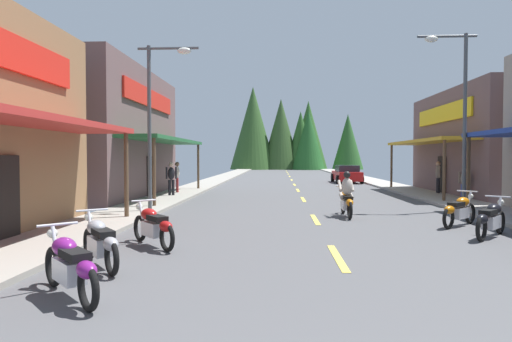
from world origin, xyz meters
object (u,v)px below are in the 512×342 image
Objects in this scene: motorcycle_parked_right_4 at (459,210)px; pedestrian_waiting at (464,182)px; motorcycle_parked_left_1 at (100,241)px; parked_car_curbside at (347,174)px; motorcycle_parked_right_3 at (491,219)px; motorcycle_parked_left_2 at (153,225)px; pedestrian_by_shop at (177,175)px; pedestrian_browsing at (438,175)px; pedestrian_strolling at (171,177)px; motorcycle_parked_left_0 at (70,265)px; streetlamp_right at (456,97)px; streetlamp_left at (159,104)px; rider_cruising_lead at (347,198)px.

pedestrian_waiting is (3.28, 7.61, 0.41)m from motorcycle_parked_right_4.
parked_car_curbside is at bearing -55.30° from motorcycle_parked_left_1.
motorcycle_parked_left_2 is (-8.26, -1.51, 0.00)m from motorcycle_parked_right_3.
pedestrian_by_shop is 14.16m from pedestrian_browsing.
pedestrian_strolling reaches higher than pedestrian_waiting.
pedestrian_waiting reaches higher than motorcycle_parked_right_4.
motorcycle_parked_left_0 is 30.58m from parked_car_curbside.
motorcycle_parked_left_2 is 15.88m from pedestrian_waiting.
streetlamp_right reaches higher than pedestrian_by_shop.
pedestrian_strolling reaches higher than parked_car_curbside.
pedestrian_waiting is at bearing -82.27° from motorcycle_parked_left_0.
motorcycle_parked_right_4 is at bearing -56.05° from pedestrian_by_shop.
pedestrian_strolling reaches higher than motorcycle_parked_right_4.
pedestrian_by_shop is at bearing -28.97° from motorcycle_parked_left_2.
motorcycle_parked_left_0 is 3.72m from motorcycle_parked_left_2.
pedestrian_browsing is 3.31m from pedestrian_waiting.
streetlamp_left is at bearing -30.27° from motorcycle_parked_left_1.
pedestrian_waiting is (12.94, 5.09, -3.07)m from streetlamp_left.
pedestrian_strolling is (-2.39, 15.86, 0.56)m from motorcycle_parked_left_0.
motorcycle_parked_left_1 is 20.13m from pedestrian_browsing.
streetlamp_left is 2.83× the size of rider_cruising_lead.
pedestrian_by_shop is at bearing -22.81° from pedestrian_strolling.
streetlamp_left is 10.28m from motorcycle_parked_left_0.
pedestrian_strolling is (-14.04, 1.19, 0.15)m from pedestrian_waiting.
pedestrian_strolling reaches higher than motorcycle_parked_left_2.
streetlamp_left is 11.20m from motorcycle_parked_right_3.
pedestrian_by_shop reaches higher than parked_car_curbside.
pedestrian_waiting is 14.09m from pedestrian_strolling.
pedestrian_strolling reaches higher than rider_cruising_lead.
motorcycle_parked_left_0 is at bearing 174.87° from motorcycle_parked_right_4.
pedestrian_waiting is at bearing -121.62° from pedestrian_strolling.
motorcycle_parked_right_3 and motorcycle_parked_left_1 have the same top height.
motorcycle_parked_left_0 is at bearing 137.78° from motorcycle_parked_left_2.
pedestrian_strolling is (-2.55, 12.15, 0.56)m from motorcycle_parked_left_2.
streetlamp_left reaches higher than rider_cruising_lead.
streetlamp_left is 3.81× the size of motorcycle_parked_right_4.
motorcycle_parked_right_4 and motorcycle_parked_left_1 have the same top height.
pedestrian_browsing reaches higher than parked_car_curbside.
pedestrian_waiting is (3.23, 9.45, 0.41)m from motorcycle_parked_right_3.
motorcycle_parked_left_0 is at bearing -131.68° from streetlamp_right.
motorcycle_parked_left_2 is at bearing 135.77° from rider_cruising_lead.
pedestrian_strolling is at bearing 86.93° from motorcycle_parked_right_3.
pedestrian_by_shop reaches higher than motorcycle_parked_right_3.
motorcycle_parked_right_3 and motorcycle_parked_right_4 have the same top height.
motorcycle_parked_left_0 is 17.93m from pedestrian_by_shop.
streetlamp_left is at bearing -172.77° from streetlamp_right.
motorcycle_parked_right_3 is at bearing -101.99° from motorcycle_parked_left_0.
motorcycle_parked_left_2 is (-8.21, -3.35, 0.00)m from motorcycle_parked_right_4.
motorcycle_parked_left_0 is (-8.42, -5.23, 0.00)m from motorcycle_parked_right_3.
motorcycle_parked_left_0 is at bearing 149.34° from rider_cruising_lead.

